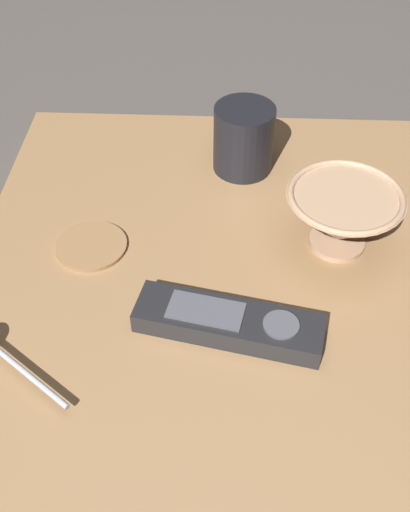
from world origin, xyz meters
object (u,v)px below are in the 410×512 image
(coffee_mug, at_px, (241,138))
(tv_remote_near, at_px, (225,323))
(cereal_bowl, at_px, (339,217))
(drink_coaster, at_px, (89,246))

(coffee_mug, height_order, tv_remote_near, coffee_mug)
(cereal_bowl, height_order, drink_coaster, cereal_bowl)
(cereal_bowl, relative_size, coffee_mug, 1.21)
(tv_remote_near, distance_m, drink_coaster, 0.21)
(coffee_mug, relative_size, drink_coaster, 1.31)
(drink_coaster, bearing_deg, cereal_bowl, 93.58)
(coffee_mug, bearing_deg, cereal_bowl, 37.06)
(tv_remote_near, bearing_deg, drink_coaster, -125.69)
(cereal_bowl, height_order, coffee_mug, coffee_mug)
(tv_remote_near, height_order, drink_coaster, tv_remote_near)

